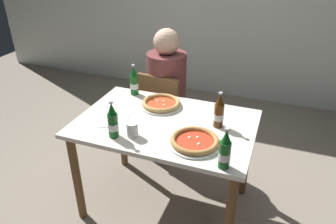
{
  "coord_description": "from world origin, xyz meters",
  "views": [
    {
      "loc": [
        0.68,
        -1.75,
        1.85
      ],
      "look_at": [
        0.0,
        0.05,
        0.8
      ],
      "focal_mm": 34.11,
      "sensor_mm": 36.0,
      "label": 1
    }
  ],
  "objects_px": {
    "diner_seated": "(167,98)",
    "napkin_with_cutlery": "(114,121)",
    "pizza_margherita_near": "(161,104)",
    "beer_bottle_left": "(219,112)",
    "beer_bottle_right": "(134,82)",
    "chair_behind_table": "(164,110)",
    "beer_bottle_center": "(225,151)",
    "beer_bottle_extra": "(113,122)",
    "paper_cup": "(132,130)",
    "pizza_marinara_far": "(195,141)",
    "dining_table_main": "(165,136)"
  },
  "relations": [
    {
      "from": "pizza_margherita_near",
      "to": "napkin_with_cutlery",
      "type": "distance_m",
      "value": 0.39
    },
    {
      "from": "pizza_marinara_far",
      "to": "beer_bottle_right",
      "type": "bearing_deg",
      "value": 141.79
    },
    {
      "from": "pizza_margherita_near",
      "to": "beer_bottle_left",
      "type": "relative_size",
      "value": 1.24
    },
    {
      "from": "pizza_margherita_near",
      "to": "beer_bottle_left",
      "type": "distance_m",
      "value": 0.49
    },
    {
      "from": "dining_table_main",
      "to": "beer_bottle_left",
      "type": "distance_m",
      "value": 0.42
    },
    {
      "from": "pizza_margherita_near",
      "to": "pizza_marinara_far",
      "type": "bearing_deg",
      "value": -46.34
    },
    {
      "from": "pizza_marinara_far",
      "to": "beer_bottle_left",
      "type": "bearing_deg",
      "value": 71.84
    },
    {
      "from": "diner_seated",
      "to": "pizza_margherita_near",
      "type": "relative_size",
      "value": 3.94
    },
    {
      "from": "chair_behind_table",
      "to": "beer_bottle_extra",
      "type": "distance_m",
      "value": 0.97
    },
    {
      "from": "chair_behind_table",
      "to": "pizza_margherita_near",
      "type": "xyz_separation_m",
      "value": [
        0.14,
        -0.41,
        0.29
      ]
    },
    {
      "from": "pizza_margherita_near",
      "to": "beer_bottle_right",
      "type": "bearing_deg",
      "value": 156.49
    },
    {
      "from": "chair_behind_table",
      "to": "napkin_with_cutlery",
      "type": "distance_m",
      "value": 0.78
    },
    {
      "from": "diner_seated",
      "to": "napkin_with_cutlery",
      "type": "xyz_separation_m",
      "value": [
        -0.09,
        -0.77,
        0.17
      ]
    },
    {
      "from": "beer_bottle_center",
      "to": "beer_bottle_right",
      "type": "relative_size",
      "value": 1.0
    },
    {
      "from": "diner_seated",
      "to": "paper_cup",
      "type": "height_order",
      "value": "diner_seated"
    },
    {
      "from": "diner_seated",
      "to": "beer_bottle_left",
      "type": "xyz_separation_m",
      "value": [
        0.59,
        -0.59,
        0.27
      ]
    },
    {
      "from": "diner_seated",
      "to": "beer_bottle_left",
      "type": "bearing_deg",
      "value": -45.01
    },
    {
      "from": "pizza_marinara_far",
      "to": "beer_bottle_left",
      "type": "height_order",
      "value": "beer_bottle_left"
    },
    {
      "from": "beer_bottle_extra",
      "to": "chair_behind_table",
      "type": "bearing_deg",
      "value": 90.77
    },
    {
      "from": "pizza_marinara_far",
      "to": "beer_bottle_right",
      "type": "xyz_separation_m",
      "value": [
        -0.65,
        0.51,
        0.08
      ]
    },
    {
      "from": "beer_bottle_extra",
      "to": "paper_cup",
      "type": "height_order",
      "value": "beer_bottle_extra"
    },
    {
      "from": "dining_table_main",
      "to": "beer_bottle_right",
      "type": "height_order",
      "value": "beer_bottle_right"
    },
    {
      "from": "diner_seated",
      "to": "beer_bottle_center",
      "type": "bearing_deg",
      "value": -54.54
    },
    {
      "from": "beer_bottle_extra",
      "to": "beer_bottle_center",
      "type": "bearing_deg",
      "value": -4.71
    },
    {
      "from": "pizza_margherita_near",
      "to": "beer_bottle_center",
      "type": "bearing_deg",
      "value": -43.08
    },
    {
      "from": "chair_behind_table",
      "to": "pizza_margherita_near",
      "type": "distance_m",
      "value": 0.52
    },
    {
      "from": "pizza_margherita_near",
      "to": "beer_bottle_extra",
      "type": "xyz_separation_m",
      "value": [
        -0.13,
        -0.49,
        0.08
      ]
    },
    {
      "from": "napkin_with_cutlery",
      "to": "beer_bottle_extra",
      "type": "bearing_deg",
      "value": -60.56
    },
    {
      "from": "dining_table_main",
      "to": "beer_bottle_extra",
      "type": "distance_m",
      "value": 0.43
    },
    {
      "from": "diner_seated",
      "to": "pizza_margherita_near",
      "type": "distance_m",
      "value": 0.51
    },
    {
      "from": "chair_behind_table",
      "to": "paper_cup",
      "type": "height_order",
      "value": "chair_behind_table"
    },
    {
      "from": "napkin_with_cutlery",
      "to": "paper_cup",
      "type": "xyz_separation_m",
      "value": [
        0.2,
        -0.12,
        0.04
      ]
    },
    {
      "from": "dining_table_main",
      "to": "pizza_margherita_near",
      "type": "bearing_deg",
      "value": 118.87
    },
    {
      "from": "chair_behind_table",
      "to": "beer_bottle_center",
      "type": "xyz_separation_m",
      "value": [
        0.72,
        -0.95,
        0.37
      ]
    },
    {
      "from": "chair_behind_table",
      "to": "pizza_marinara_far",
      "type": "height_order",
      "value": "chair_behind_table"
    },
    {
      "from": "dining_table_main",
      "to": "pizza_marinara_far",
      "type": "relative_size",
      "value": 3.72
    },
    {
      "from": "beer_bottle_right",
      "to": "beer_bottle_extra",
      "type": "distance_m",
      "value": 0.63
    },
    {
      "from": "pizza_margherita_near",
      "to": "beer_bottle_center",
      "type": "xyz_separation_m",
      "value": [
        0.58,
        -0.55,
        0.08
      ]
    },
    {
      "from": "dining_table_main",
      "to": "chair_behind_table",
      "type": "height_order",
      "value": "chair_behind_table"
    },
    {
      "from": "beer_bottle_extra",
      "to": "napkin_with_cutlery",
      "type": "bearing_deg",
      "value": 119.44
    },
    {
      "from": "pizza_margherita_near",
      "to": "beer_bottle_right",
      "type": "height_order",
      "value": "beer_bottle_right"
    },
    {
      "from": "pizza_margherita_near",
      "to": "paper_cup",
      "type": "xyz_separation_m",
      "value": [
        -0.02,
        -0.44,
        0.03
      ]
    },
    {
      "from": "beer_bottle_center",
      "to": "beer_bottle_extra",
      "type": "xyz_separation_m",
      "value": [
        -0.71,
        0.06,
        0.0
      ]
    },
    {
      "from": "pizza_margherita_near",
      "to": "beer_bottle_center",
      "type": "distance_m",
      "value": 0.8
    },
    {
      "from": "beer_bottle_center",
      "to": "dining_table_main",
      "type": "bearing_deg",
      "value": 144.06
    },
    {
      "from": "pizza_margherita_near",
      "to": "napkin_with_cutlery",
      "type": "height_order",
      "value": "pizza_margherita_near"
    },
    {
      "from": "chair_behind_table",
      "to": "diner_seated",
      "type": "bearing_deg",
      "value": -92.28
    },
    {
      "from": "dining_table_main",
      "to": "paper_cup",
      "type": "height_order",
      "value": "paper_cup"
    },
    {
      "from": "diner_seated",
      "to": "beer_bottle_center",
      "type": "distance_m",
      "value": 1.26
    },
    {
      "from": "beer_bottle_right",
      "to": "pizza_marinara_far",
      "type": "bearing_deg",
      "value": -38.21
    }
  ]
}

